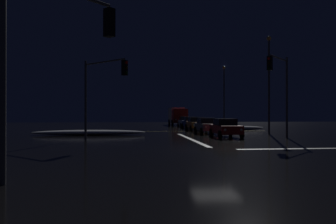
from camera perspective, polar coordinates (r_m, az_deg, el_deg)
name	(u,v)px	position (r m, az deg, el deg)	size (l,w,h in m)	color
ground	(215,151)	(18.44, 8.15, -6.64)	(120.00, 120.00, 0.10)	black
stop_line_north	(190,139)	(25.97, 3.92, -4.69)	(0.35, 13.21, 0.01)	white
centre_line_ns	(173,131)	(37.43, 0.81, -3.34)	(22.00, 0.15, 0.01)	yellow
snow_bank_left_curb	(89,133)	(31.51, -13.48, -3.47)	(10.46, 1.50, 0.48)	white
snow_bank_right_curb	(240,128)	(41.23, 12.34, -2.72)	(6.00, 1.50, 0.49)	white
sedan_red	(225,128)	(28.46, 9.93, -2.69)	(2.02, 4.33, 1.57)	maroon
sedan_gray	(207,125)	(33.52, 6.79, -2.33)	(2.02, 4.33, 1.57)	slate
sedan_orange	(196,124)	(39.60, 4.88, -2.02)	(2.02, 4.33, 1.57)	#C66014
sedan_blue	(191,122)	(45.31, 3.96, -1.81)	(2.02, 4.33, 1.57)	navy
sedan_white	(185,121)	(50.49, 3.04, -1.65)	(2.02, 4.33, 1.57)	silver
box_truck	(177,115)	(58.10, 1.63, -0.58)	(2.68, 8.28, 3.08)	red
traffic_signal_sw	(56,40)	(11.32, -18.88, 11.69)	(3.07, 3.07, 6.30)	#4C4C51
traffic_signal_ne	(280,81)	(27.52, 18.87, 5.04)	(2.91, 2.91, 6.65)	#4C4C51
traffic_signal_nw	(101,83)	(24.78, -11.45, 4.87)	(3.38, 3.38, 6.09)	#4C4C51
streetlamp_right_near	(269,78)	(34.03, 17.09, 5.67)	(0.44, 0.44, 9.65)	#424247
streetlamp_right_far	(224,92)	(49.06, 9.69, 3.45)	(0.44, 0.44, 9.02)	#424247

